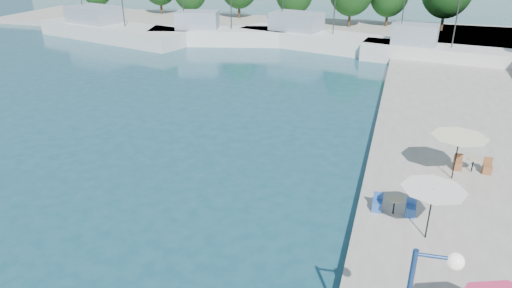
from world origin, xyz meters
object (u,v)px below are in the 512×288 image
(trawler_01, at_px, (110,30))
(trawler_03, at_px, (314,38))
(trawler_04, at_px, (431,53))
(umbrella_white, at_px, (433,195))
(trawler_02, at_px, (215,35))
(umbrella_cream, at_px, (459,141))

(trawler_01, height_order, trawler_03, same)
(trawler_03, distance_m, trawler_04, 13.31)
(trawler_03, xyz_separation_m, umbrella_white, (11.75, -36.16, 1.50))
(trawler_01, xyz_separation_m, trawler_02, (13.75, 1.17, 0.00))
(trawler_01, bearing_deg, umbrella_cream, -20.99)
(trawler_02, xyz_separation_m, umbrella_cream, (24.85, -29.00, 1.55))
(trawler_04, bearing_deg, umbrella_cream, -82.56)
(trawler_01, height_order, umbrella_white, trawler_01)
(trawler_04, bearing_deg, trawler_02, -178.66)
(trawler_03, xyz_separation_m, trawler_04, (12.75, -3.80, 0.00))
(trawler_01, distance_m, trawler_02, 13.80)
(umbrella_white, bearing_deg, trawler_03, 108.00)
(trawler_01, bearing_deg, trawler_04, 13.12)
(trawler_01, distance_m, trawler_04, 38.27)
(trawler_03, relative_size, umbrella_white, 7.76)
(trawler_02, height_order, umbrella_cream, trawler_02)
(trawler_04, xyz_separation_m, umbrella_cream, (0.35, -26.71, 1.55))
(umbrella_cream, bearing_deg, trawler_01, 144.20)
(umbrella_white, distance_m, umbrella_cream, 5.82)
(trawler_01, height_order, trawler_04, same)
(umbrella_cream, bearing_deg, trawler_03, 113.24)
(trawler_02, bearing_deg, trawler_04, -20.01)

